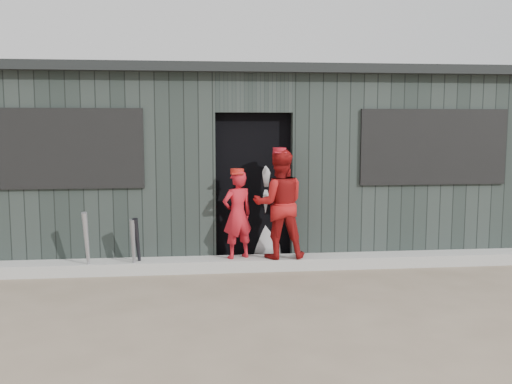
{
  "coord_description": "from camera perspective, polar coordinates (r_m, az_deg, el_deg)",
  "views": [
    {
      "loc": [
        -0.78,
        -5.3,
        1.84
      ],
      "look_at": [
        0.0,
        1.8,
        1.0
      ],
      "focal_mm": 40.0,
      "sensor_mm": 36.0,
      "label": 1
    }
  ],
  "objects": [
    {
      "name": "player_red_right",
      "position": [
        7.25,
        2.34,
        -1.22
      ],
      "size": [
        0.68,
        0.53,
        1.38
      ],
      "primitive_type": "imported",
      "rotation": [
        0.0,
        0.0,
        3.13
      ],
      "color": "maroon",
      "rests_on": "curb"
    },
    {
      "name": "player_red_left",
      "position": [
        7.24,
        -1.88,
        -2.28
      ],
      "size": [
        0.48,
        0.41,
        1.12
      ],
      "primitive_type": "imported",
      "rotation": [
        0.0,
        0.0,
        3.55
      ],
      "color": "#B01520",
      "rests_on": "curb"
    },
    {
      "name": "bat_left",
      "position": [
        7.21,
        -16.55,
        -5.04
      ],
      "size": [
        0.08,
        0.24,
        0.81
      ],
      "primitive_type": "cone",
      "rotation": [
        0.21,
        0.0,
        -0.05
      ],
      "color": "#999AA2",
      "rests_on": "ground"
    },
    {
      "name": "curb",
      "position": [
        7.37,
        -0.02,
        -7.14
      ],
      "size": [
        8.0,
        0.36,
        0.15
      ],
      "primitive_type": "cube",
      "color": "#9C9C97",
      "rests_on": "ground"
    },
    {
      "name": "bat_right",
      "position": [
        7.23,
        -11.74,
        -5.25
      ],
      "size": [
        0.11,
        0.28,
        0.72
      ],
      "primitive_type": "cone",
      "rotation": [
        0.28,
        0.0,
        -0.17
      ],
      "color": "black",
      "rests_on": "ground"
    },
    {
      "name": "ground",
      "position": [
        5.66,
        2.03,
        -12.27
      ],
      "size": [
        80.0,
        80.0,
        0.0
      ],
      "primitive_type": "plane",
      "color": "brown",
      "rests_on": "ground"
    },
    {
      "name": "bat_mid",
      "position": [
        7.18,
        -12.17,
        -5.4
      ],
      "size": [
        0.08,
        0.17,
        0.71
      ],
      "primitive_type": "cone",
      "rotation": [
        0.14,
        0.0,
        -0.08
      ],
      "color": "gray",
      "rests_on": "ground"
    },
    {
      "name": "dugout",
      "position": [
        8.85,
        -1.2,
        3.13
      ],
      "size": [
        8.3,
        3.3,
        2.62
      ],
      "color": "black",
      "rests_on": "ground"
    },
    {
      "name": "player_grey_back",
      "position": [
        7.74,
        0.91,
        -1.94
      ],
      "size": [
        0.7,
        0.49,
        1.35
      ],
      "primitive_type": "imported",
      "rotation": [
        0.0,
        0.0,
        3.04
      ],
      "color": "#ABABAB",
      "rests_on": "ground"
    }
  ]
}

